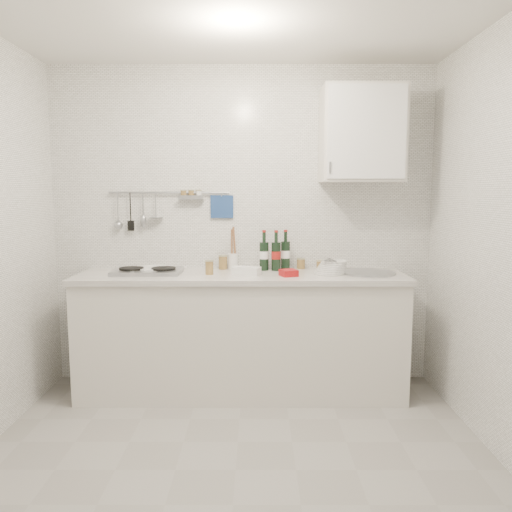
{
  "coord_description": "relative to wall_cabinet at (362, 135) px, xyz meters",
  "views": [
    {
      "loc": [
        0.12,
        -2.58,
        1.52
      ],
      "look_at": [
        0.11,
        0.9,
        1.08
      ],
      "focal_mm": 35.0,
      "sensor_mm": 36.0,
      "label": 1
    }
  ],
  "objects": [
    {
      "name": "floor",
      "position": [
        -0.9,
        -1.22,
        -1.95
      ],
      "size": [
        3.0,
        3.0,
        0.0
      ],
      "primitive_type": "plane",
      "color": "gray",
      "rests_on": "ground"
    },
    {
      "name": "back_wall",
      "position": [
        -0.9,
        0.18,
        -0.7
      ],
      "size": [
        3.0,
        0.02,
        2.5
      ],
      "primitive_type": "cube",
      "color": "silver",
      "rests_on": "floor"
    },
    {
      "name": "counter",
      "position": [
        -0.89,
        -0.12,
        -1.52
      ],
      "size": [
        2.44,
        0.64,
        0.96
      ],
      "color": "beige",
      "rests_on": "floor"
    },
    {
      "name": "wall_rail",
      "position": [
        -1.5,
        0.15,
        -0.52
      ],
      "size": [
        0.98,
        0.09,
        0.34
      ],
      "color": "#93969B",
      "rests_on": "back_wall"
    },
    {
      "name": "wall_cabinet",
      "position": [
        0.0,
        0.0,
        0.0
      ],
      "size": [
        0.6,
        0.38,
        0.7
      ],
      "color": "beige",
      "rests_on": "back_wall"
    },
    {
      "name": "plate_stack_hob",
      "position": [
        -1.59,
        -0.05,
        -1.01
      ],
      "size": [
        0.29,
        0.29,
        0.04
      ],
      "rotation": [
        0.0,
        0.0,
        -0.42
      ],
      "color": "#454B9C",
      "rests_on": "counter"
    },
    {
      "name": "plate_stack_sink",
      "position": [
        -0.22,
        -0.12,
        -0.98
      ],
      "size": [
        0.25,
        0.23,
        0.11
      ],
      "rotation": [
        0.0,
        0.0,
        -0.15
      ],
      "color": "white",
      "rests_on": "counter"
    },
    {
      "name": "wine_bottles",
      "position": [
        -0.64,
        0.05,
        -0.87
      ],
      "size": [
        0.24,
        0.13,
        0.31
      ],
      "rotation": [
        0.0,
        0.0,
        0.26
      ],
      "color": "black",
      "rests_on": "counter"
    },
    {
      "name": "butter_dish",
      "position": [
        -0.86,
        -0.19,
        -1.0
      ],
      "size": [
        0.22,
        0.16,
        0.06
      ],
      "primitive_type": "cube",
      "rotation": [
        0.0,
        0.0,
        -0.32
      ],
      "color": "white",
      "rests_on": "counter"
    },
    {
      "name": "strawberry_punnet",
      "position": [
        -0.55,
        -0.24,
        -1.01
      ],
      "size": [
        0.14,
        0.14,
        0.05
      ],
      "primitive_type": "cube",
      "rotation": [
        0.0,
        0.0,
        0.35
      ],
      "color": "#AC1316",
      "rests_on": "counter"
    },
    {
      "name": "utensil_crock",
      "position": [
        -0.97,
        0.11,
        -0.95
      ],
      "size": [
        0.08,
        0.08,
        0.33
      ],
      "rotation": [
        0.0,
        0.0,
        -0.3
      ],
      "color": "white",
      "rests_on": "counter"
    },
    {
      "name": "jar_a",
      "position": [
        -1.05,
        0.09,
        -0.97
      ],
      "size": [
        0.07,
        0.07,
        0.11
      ],
      "rotation": [
        0.0,
        0.0,
        -0.38
      ],
      "color": "olive",
      "rests_on": "counter"
    },
    {
      "name": "jar_b",
      "position": [
        -0.43,
        0.12,
        -0.99
      ],
      "size": [
        0.07,
        0.07,
        0.08
      ],
      "rotation": [
        0.0,
        0.0,
        0.3
      ],
      "color": "olive",
      "rests_on": "counter"
    },
    {
      "name": "jar_c",
      "position": [
        -0.29,
        0.02,
        -0.99
      ],
      "size": [
        0.07,
        0.07,
        0.08
      ],
      "rotation": [
        0.0,
        0.0,
        0.2
      ],
      "color": "olive",
      "rests_on": "counter"
    },
    {
      "name": "jar_d",
      "position": [
        -1.13,
        -0.17,
        -0.98
      ],
      "size": [
        0.06,
        0.06,
        0.11
      ],
      "rotation": [
        0.0,
        0.0,
        -0.31
      ],
      "color": "olive",
      "rests_on": "counter"
    }
  ]
}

